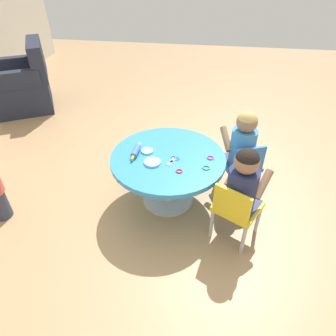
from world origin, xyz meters
name	(u,v)px	position (x,y,z in m)	size (l,w,h in m)	color
ground_plane	(168,199)	(0.00, 0.00, 0.00)	(10.00, 10.00, 0.00)	tan
craft_table	(168,167)	(0.00, 0.00, 0.36)	(0.92, 0.92, 0.47)	silver
child_chair_left	(236,208)	(-0.34, -0.55, 0.31)	(0.41, 0.41, 0.54)	#B7B7BC
seated_child_left	(243,181)	(-0.30, -0.56, 0.53)	(0.43, 0.40, 0.51)	#3F4772
child_chair_right	(241,164)	(0.20, -0.61, 0.31)	(0.39, 0.39, 0.54)	#B7B7BC
seated_child_right	(244,139)	(0.24, -0.59, 0.53)	(0.42, 0.38, 0.51)	#3F4772
armchair_dark	(25,85)	(1.56, 2.15, 0.31)	(0.96, 0.97, 0.85)	#232838
rolling_pin	(136,151)	(0.00, 0.26, 0.49)	(0.23, 0.06, 0.05)	#3F72CC
craft_scissors	(173,160)	(-0.04, -0.05, 0.47)	(0.14, 0.10, 0.01)	silver
playdough_blob_0	(152,162)	(-0.11, 0.11, 0.48)	(0.13, 0.13, 0.02)	#8CCCF2
playdough_blob_1	(147,151)	(0.04, 0.18, 0.47)	(0.10, 0.10, 0.01)	#8CCCF2
cookie_cutter_0	(179,171)	(-0.18, -0.11, 0.47)	(0.05, 0.05, 0.01)	red
cookie_cutter_1	(206,168)	(-0.11, -0.31, 0.47)	(0.06, 0.06, 0.01)	#4CB259
cookie_cutter_2	(210,158)	(0.02, -0.33, 0.47)	(0.06, 0.06, 0.01)	#D83FA5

